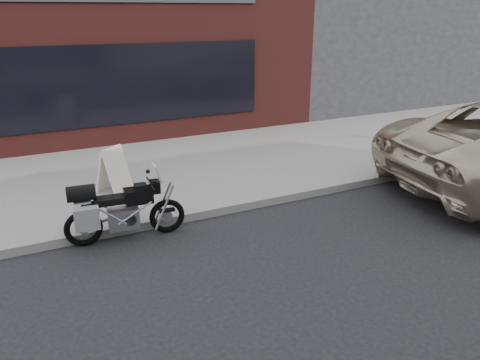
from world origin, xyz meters
name	(u,v)px	position (x,y,z in m)	size (l,w,h in m)	color
ground	(393,345)	(0.00, 0.00, 0.00)	(120.00, 120.00, 0.00)	black
near_sidewalk	(180,163)	(0.00, 7.00, 0.07)	(44.00, 6.00, 0.15)	gray
storefront	(48,50)	(-2.00, 13.98, 2.25)	(14.00, 10.07, 4.50)	#58211C
neighbour_building	(343,22)	(10.00, 14.00, 3.00)	(10.00, 10.00, 6.00)	#29292E
motorcycle	(117,211)	(-2.13, 3.84, 0.52)	(1.90, 0.61, 1.20)	black
sandwich_sign	(113,169)	(-1.79, 5.73, 0.58)	(0.73, 0.73, 0.87)	white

